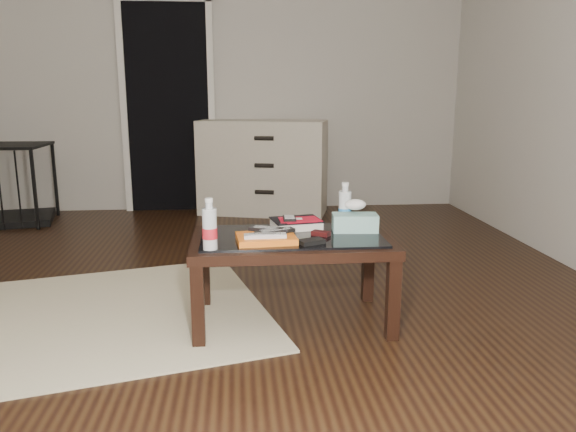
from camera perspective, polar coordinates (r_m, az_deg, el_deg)
The scene contains 18 objects.
ground at distance 3.40m, azimuth -9.33°, elevation -7.76°, with size 5.00×5.00×0.00m, color black.
room_shell at distance 3.22m, azimuth -10.41°, elevation 20.40°, with size 5.00×5.00×5.00m.
doorway at distance 5.68m, azimuth -12.07°, elevation 10.82°, with size 0.90×0.08×2.07m.
coffee_table at distance 2.84m, azimuth 0.37°, elevation -3.21°, with size 1.00×0.60×0.46m.
rug at distance 3.19m, azimuth -21.29°, elevation -9.78°, with size 2.00×1.50×0.01m, color beige.
dresser at distance 5.46m, azimuth -2.55°, elevation 4.98°, with size 1.29×0.80×0.90m.
magazines at distance 2.71m, azimuth -2.24°, elevation -2.28°, with size 0.28×0.21×0.03m, color orange.
remote_silver at distance 2.66m, azimuth -2.33°, elevation -1.99°, with size 0.20×0.05×0.02m, color silver.
remote_black_front at distance 2.74m, azimuth -1.33°, elevation -1.54°, with size 0.20×0.05×0.02m, color black.
remote_black_back at distance 2.78m, azimuth -1.95°, elevation -1.34°, with size 0.20×0.05×0.02m, color black.
textbook at distance 2.97m, azimuth 0.83°, elevation -0.76°, with size 0.25×0.20×0.05m, color black.
dvd_mailers at distance 2.95m, azimuth 0.96°, elevation -0.34°, with size 0.19×0.14×0.01m, color red.
ipod at distance 2.93m, azimuth 0.14°, elevation -0.21°, with size 0.06×0.10×0.02m, color black.
flip_phone at distance 2.82m, azimuth 3.36°, elevation -1.77°, with size 0.09×0.05×0.02m, color black.
wallet at distance 2.67m, azimuth 2.41°, elevation -2.61°, with size 0.12×0.07×0.02m, color black.
water_bottle_left at distance 2.57m, azimuth -7.97°, elevation -0.79°, with size 0.07×0.07×0.24m, color silver.
water_bottle_right at distance 3.00m, azimuth 5.81°, elevation 1.16°, with size 0.07×0.07×0.24m, color silver.
tissue_box at distance 2.92m, azimuth 6.81°, elevation -0.67°, with size 0.23×0.12×0.09m, color teal.
Camera 1 is at (0.26, -3.18, 1.17)m, focal length 35.00 mm.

